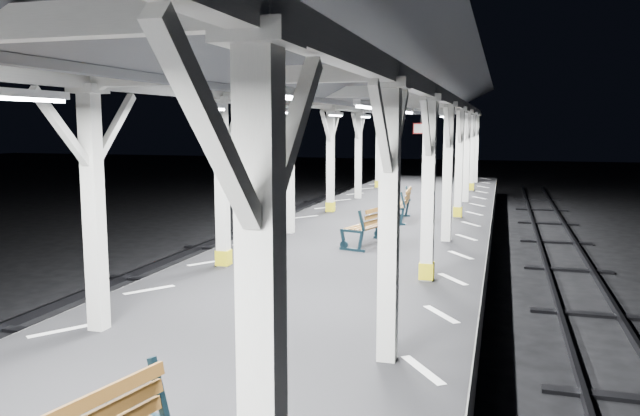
% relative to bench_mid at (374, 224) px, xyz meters
% --- Properties ---
extents(ground, '(120.00, 120.00, 0.00)m').
position_rel_bench_mid_xyz_m(ground, '(-0.43, -4.95, -1.50)').
color(ground, black).
rests_on(ground, ground).
extents(platform, '(6.00, 50.00, 1.00)m').
position_rel_bench_mid_xyz_m(platform, '(-0.43, -4.95, -1.00)').
color(platform, black).
rests_on(platform, ground).
extents(hazard_stripes_left, '(1.00, 48.00, 0.01)m').
position_rel_bench_mid_xyz_m(hazard_stripes_left, '(-2.88, -4.95, -0.50)').
color(hazard_stripes_left, silver).
rests_on(hazard_stripes_left, platform).
extents(hazard_stripes_right, '(1.00, 48.00, 0.01)m').
position_rel_bench_mid_xyz_m(hazard_stripes_right, '(2.02, -4.95, -0.50)').
color(hazard_stripes_right, silver).
rests_on(hazard_stripes_right, platform).
extents(track_left, '(2.20, 60.00, 0.16)m').
position_rel_bench_mid_xyz_m(track_left, '(-5.43, -4.95, -1.42)').
color(track_left, '#2D2D33').
rests_on(track_left, ground).
extents(track_right, '(2.20, 60.00, 0.16)m').
position_rel_bench_mid_xyz_m(track_right, '(4.57, -4.95, -1.42)').
color(track_right, '#2D2D33').
rests_on(track_right, ground).
extents(canopy, '(5.40, 49.00, 4.65)m').
position_rel_bench_mid_xyz_m(canopy, '(-0.43, -4.96, 3.06)').
color(canopy, silver).
rests_on(canopy, platform).
extents(bench_mid, '(1.08, 1.84, 0.94)m').
position_rel_bench_mid_xyz_m(bench_mid, '(0.00, 0.00, 0.00)').
color(bench_mid, '#11242E').
rests_on(bench_mid, platform).
extents(bench_far, '(0.77, 1.80, 0.95)m').
position_rel_bench_mid_xyz_m(bench_far, '(0.02, 3.93, 0.01)').
color(bench_far, '#11242E').
rests_on(bench_far, platform).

